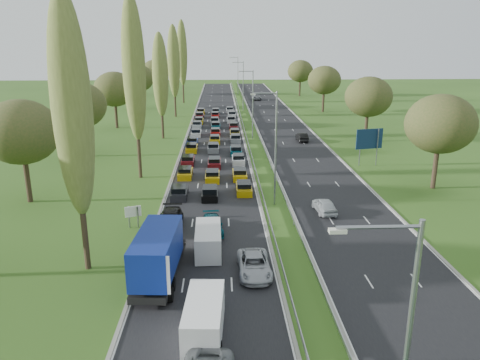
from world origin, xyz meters
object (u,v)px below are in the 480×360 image
object	(u,v)px
near_car_2	(162,259)
white_van_rear	(208,239)
info_sign	(133,214)
near_car_3	(170,220)
white_van_front	(204,316)
direction_sign	(369,141)
blue_lorry	(159,252)

from	to	relation	value
near_car_2	white_van_rear	world-z (taller)	white_van_rear
white_van_rear	info_sign	bearing A→B (deg)	141.54
near_car_3	white_van_rear	world-z (taller)	white_van_rear
white_van_front	direction_sign	distance (m)	44.13
near_car_2	white_van_front	bearing A→B (deg)	-65.14
near_car_2	direction_sign	world-z (taller)	direction_sign
near_car_3	white_van_rear	distance (m)	6.29
near_car_2	direction_sign	xyz separation A→B (m)	(25.19, 29.83, 2.89)
near_car_3	white_van_front	xyz separation A→B (m)	(3.69, -16.41, 0.31)
info_sign	direction_sign	bearing A→B (deg)	36.88
near_car_3	blue_lorry	world-z (taller)	blue_lorry
near_car_3	direction_sign	world-z (taller)	direction_sign
near_car_3	white_van_rear	size ratio (longest dim) A/B	1.05
blue_lorry	white_van_front	size ratio (longest dim) A/B	1.71
white_van_front	info_sign	xyz separation A→B (m)	(-7.13, 16.76, 0.24)
near_car_3	info_sign	world-z (taller)	info_sign
near_car_2	info_sign	distance (m)	9.01
near_car_3	direction_sign	size ratio (longest dim) A/B	1.06
blue_lorry	info_sign	world-z (taller)	blue_lorry
blue_lorry	white_van_rear	distance (m)	5.70
blue_lorry	info_sign	size ratio (longest dim) A/B	4.49
near_car_2	near_car_3	size ratio (longest dim) A/B	0.87
near_car_3	white_van_front	bearing A→B (deg)	-77.77
white_van_rear	info_sign	size ratio (longest dim) A/B	2.51
direction_sign	info_sign	bearing A→B (deg)	-143.12
near_car_3	white_van_rear	bearing A→B (deg)	-54.74
blue_lorry	info_sign	bearing A→B (deg)	114.16
info_sign	blue_lorry	bearing A→B (deg)	-69.73
white_van_front	blue_lorry	bearing A→B (deg)	120.13
near_car_2	white_van_front	size ratio (longest dim) A/B	0.87
info_sign	direction_sign	distance (m)	36.07
blue_lorry	direction_sign	distance (m)	40.32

